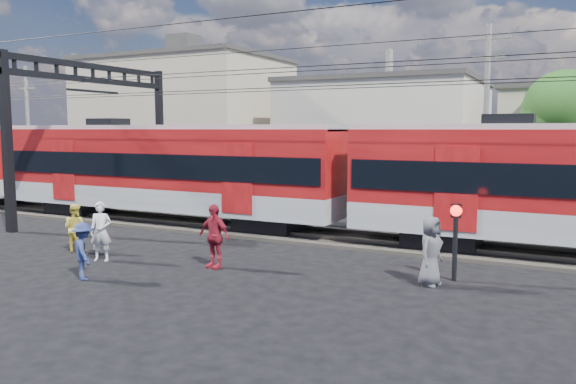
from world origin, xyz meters
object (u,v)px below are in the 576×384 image
commuter_train (170,167)px  crossing_signal (456,227)px  pedestrian_a (101,231)px  pedestrian_c (84,251)px

commuter_train → crossing_signal: size_ratio=24.27×
commuter_train → crossing_signal: 13.22m
pedestrian_a → crossing_signal: crossing_signal is taller
crossing_signal → pedestrian_a: bearing=-165.9°
pedestrian_c → crossing_signal: crossing_signal is taller
crossing_signal → commuter_train: bearing=162.5°
pedestrian_c → crossing_signal: bearing=-119.4°
pedestrian_c → crossing_signal: size_ratio=0.75×
pedestrian_a → pedestrian_c: (1.18, -1.80, -0.14)m
commuter_train → pedestrian_a: size_ratio=27.65×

